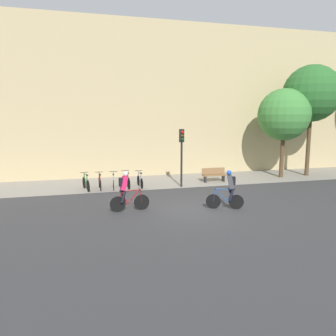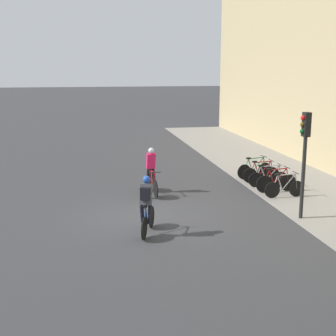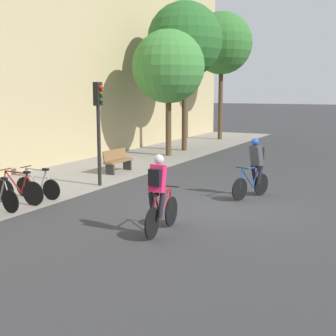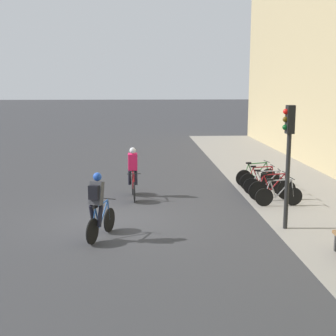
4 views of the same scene
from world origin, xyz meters
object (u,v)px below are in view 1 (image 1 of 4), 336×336
(cyclist_grey, at_px, (229,188))
(parked_bike_2, at_px, (114,182))
(parked_bike_3, at_px, (127,181))
(cyclist_pink, at_px, (126,190))
(bench, at_px, (214,175))
(traffic_light_pole, at_px, (182,147))
(parked_bike_1, at_px, (100,183))
(parked_bike_0, at_px, (86,183))
(parked_bike_4, at_px, (140,181))

(cyclist_grey, distance_m, parked_bike_2, 7.31)
(parked_bike_3, bearing_deg, cyclist_pink, -98.14)
(cyclist_pink, xyz_separation_m, bench, (6.33, 5.17, -0.48))
(parked_bike_2, relative_size, bench, 1.07)
(parked_bike_2, height_order, bench, parked_bike_2)
(parked_bike_3, bearing_deg, cyclist_grey, -55.69)
(parked_bike_2, distance_m, bench, 6.43)
(cyclist_pink, height_order, cyclist_grey, cyclist_pink)
(parked_bike_2, relative_size, traffic_light_pole, 0.48)
(parked_bike_1, relative_size, bench, 1.05)
(cyclist_pink, xyz_separation_m, parked_bike_2, (-0.09, 4.81, -0.56))
(parked_bike_0, bearing_deg, bench, 2.58)
(parked_bike_1, xyz_separation_m, traffic_light_pole, (4.74, -0.53, 1.99))
(bench, bearing_deg, parked_bike_2, -176.79)
(parked_bike_0, height_order, parked_bike_3, parked_bike_3)
(parked_bike_2, bearing_deg, parked_bike_3, 0.11)
(cyclist_pink, relative_size, parked_bike_4, 1.12)
(parked_bike_2, relative_size, parked_bike_3, 0.98)
(parked_bike_0, xyz_separation_m, parked_bike_4, (3.11, -0.00, -0.02))
(bench, bearing_deg, parked_bike_3, -176.36)
(cyclist_grey, height_order, parked_bike_2, cyclist_grey)
(traffic_light_pole, bearing_deg, parked_bike_3, 170.58)
(parked_bike_2, xyz_separation_m, parked_bike_3, (0.78, 0.00, 0.02))
(cyclist_grey, distance_m, bench, 6.27)
(cyclist_pink, xyz_separation_m, cyclist_grey, (4.53, -0.82, 0.00))
(parked_bike_2, xyz_separation_m, bench, (6.42, 0.36, 0.08))
(cyclist_grey, xyz_separation_m, parked_bike_4, (-3.07, 5.63, -0.57))
(traffic_light_pole, bearing_deg, cyclist_pink, -132.11)
(parked_bike_3, height_order, parked_bike_4, parked_bike_3)
(cyclist_pink, bearing_deg, bench, 39.25)
(cyclist_pink, bearing_deg, parked_bike_0, 108.86)
(parked_bike_1, relative_size, parked_bike_4, 1.02)
(parked_bike_0, relative_size, traffic_light_pole, 0.49)
(parked_bike_0, height_order, parked_bike_4, parked_bike_0)
(parked_bike_1, distance_m, bench, 7.21)
(parked_bike_0, height_order, parked_bike_1, parked_bike_0)
(parked_bike_1, xyz_separation_m, bench, (7.20, 0.36, 0.08))
(parked_bike_0, xyz_separation_m, traffic_light_pole, (5.52, -0.53, 1.98))
(traffic_light_pole, bearing_deg, parked_bike_2, 172.43)
(traffic_light_pole, bearing_deg, cyclist_grey, -82.64)
(cyclist_grey, xyz_separation_m, parked_bike_3, (-3.84, 5.63, -0.54))
(cyclist_pink, relative_size, parked_bike_1, 1.10)
(bench, bearing_deg, parked_bike_4, -175.77)
(parked_bike_1, bearing_deg, traffic_light_pole, -6.35)
(parked_bike_1, height_order, parked_bike_4, parked_bike_1)
(parked_bike_0, height_order, bench, parked_bike_0)
(parked_bike_4, bearing_deg, parked_bike_1, 179.99)
(parked_bike_2, distance_m, parked_bike_4, 1.56)
(cyclist_pink, height_order, parked_bike_4, cyclist_pink)
(cyclist_pink, distance_m, cyclist_grey, 4.61)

